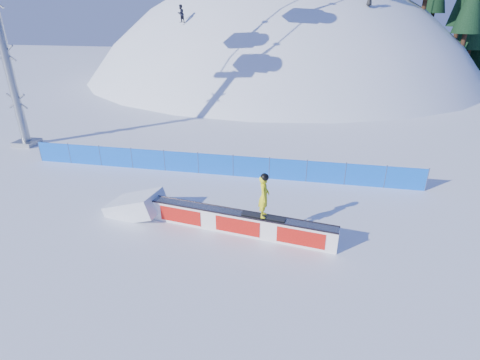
# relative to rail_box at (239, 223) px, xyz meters

# --- Properties ---
(ground) EXTENTS (160.00, 160.00, 0.00)m
(ground) POSITION_rel_rail_box_xyz_m (-2.48, 1.19, -0.47)
(ground) COLOR white
(ground) RESTS_ON ground
(snow_hill) EXTENTS (64.00, 64.00, 64.00)m
(snow_hill) POSITION_rel_rail_box_xyz_m (-2.48, 43.19, -18.47)
(snow_hill) COLOR white
(snow_hill) RESTS_ON ground
(treeline) EXTENTS (21.45, 13.17, 19.43)m
(treeline) POSITION_rel_rail_box_xyz_m (21.12, 41.76, 8.74)
(treeline) COLOR #301E13
(treeline) RESTS_ON ground
(safety_fence) EXTENTS (22.05, 0.05, 1.30)m
(safety_fence) POSITION_rel_rail_box_xyz_m (-2.48, 5.69, 0.13)
(safety_fence) COLOR blue
(safety_fence) RESTS_ON ground
(rail_box) EXTENTS (7.92, 1.68, 0.95)m
(rail_box) POSITION_rel_rail_box_xyz_m (0.00, 0.00, 0.00)
(rail_box) COLOR white
(rail_box) RESTS_ON ground
(snow_ramp) EXTENTS (2.73, 1.93, 1.58)m
(snow_ramp) POSITION_rel_rail_box_xyz_m (-4.90, 0.71, -0.47)
(snow_ramp) COLOR white
(snow_ramp) RESTS_ON ground
(snowboarder) EXTENTS (1.81, 0.65, 1.86)m
(snowboarder) POSITION_rel_rail_box_xyz_m (1.00, -0.14, 1.40)
(snowboarder) COLOR black
(snowboarder) RESTS_ON rail_box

